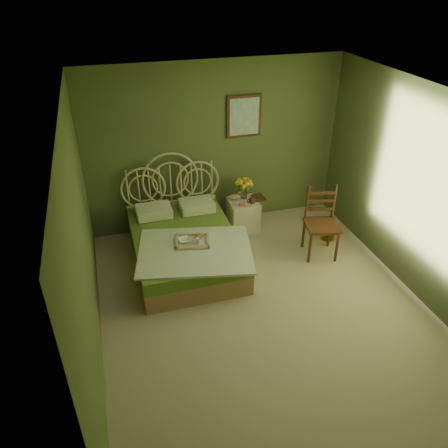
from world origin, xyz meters
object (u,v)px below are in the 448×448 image
object	(u,v)px
birdcage	(328,229)
chair	(320,218)
nightstand	(243,209)
bed	(185,244)

from	to	relation	value
birdcage	chair	bearing A→B (deg)	-142.12
nightstand	chair	distance (m)	1.29
birdcage	nightstand	bearing A→B (deg)	150.08
chair	birdcage	bearing A→B (deg)	50.24
chair	bed	bearing A→B (deg)	-176.38
nightstand	chair	bearing A→B (deg)	-47.72
bed	nightstand	xyz separation A→B (m)	(1.09, 0.64, 0.05)
bed	birdcage	xyz separation A→B (m)	(2.27, -0.04, -0.12)
nightstand	bed	bearing A→B (deg)	-149.82
bed	nightstand	world-z (taller)	bed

